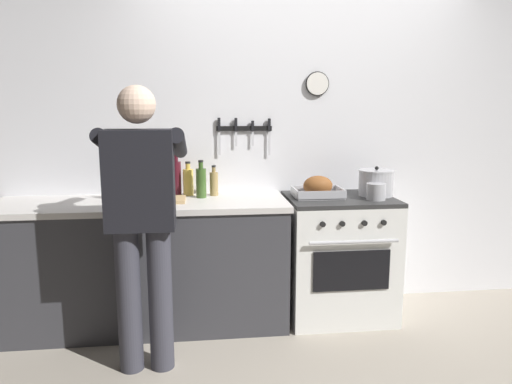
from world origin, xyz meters
TOP-DOWN VIEW (x-y plane):
  - wall_back at (-0.00, 1.35)m, footprint 6.00×0.13m
  - counter_block at (-1.20, 0.99)m, footprint 2.03×0.65m
  - stove at (0.22, 0.99)m, footprint 0.76×0.67m
  - person_cook at (-1.12, 0.40)m, footprint 0.51×0.63m
  - roasting_pan at (0.05, 1.00)m, footprint 0.35×0.26m
  - stock_pot at (0.50, 1.02)m, footprint 0.26×0.26m
  - saucepan at (0.44, 0.86)m, footprint 0.14×0.14m
  - cutting_board at (-1.07, 0.97)m, footprint 0.36×0.24m
  - bottle_vinegar at (-0.69, 1.16)m, footprint 0.06×0.06m
  - bottle_olive_oil at (-0.78, 1.08)m, footprint 0.07×0.07m
  - bottle_wine_red at (-0.96, 1.23)m, footprint 0.07×0.07m
  - bottle_cooking_oil at (-0.87, 1.19)m, footprint 0.08×0.08m
  - bottle_dish_soap at (-1.25, 1.10)m, footprint 0.06×0.06m
  - bottle_soy_sauce at (-1.39, 1.08)m, footprint 0.06×0.06m

SIDE VIEW (x-z plane):
  - stove at x=0.22m, z-range 0.00..0.90m
  - counter_block at x=-1.20m, z-range 0.00..0.90m
  - cutting_board at x=-1.07m, z-range 0.90..0.92m
  - person_cook at x=-1.12m, z-range 0.12..1.78m
  - saucepan at x=0.44m, z-range 0.90..1.02m
  - roasting_pan at x=0.05m, z-range 0.89..1.05m
  - bottle_soy_sauce at x=-1.39m, z-range 0.88..1.08m
  - bottle_vinegar at x=-0.69m, z-range 0.88..1.10m
  - stock_pot at x=0.50m, z-range 0.89..1.10m
  - bottle_dish_soap at x=-1.25m, z-range 0.88..1.12m
  - bottle_cooking_oil at x=-0.87m, z-range 0.88..1.13m
  - bottle_olive_oil at x=-0.78m, z-range 0.88..1.15m
  - bottle_wine_red at x=-0.96m, z-range 0.87..1.19m
  - wall_back at x=0.00m, z-range 0.00..2.60m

